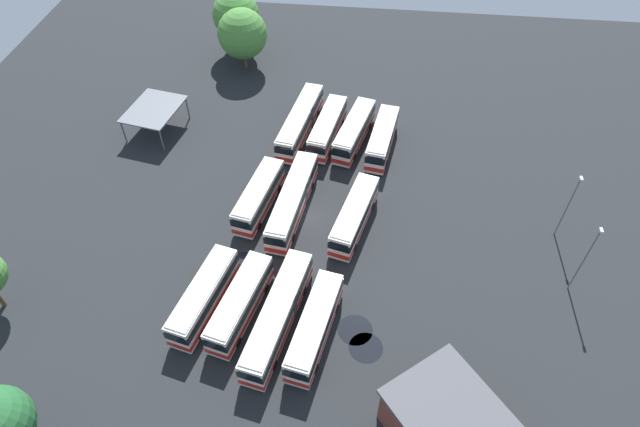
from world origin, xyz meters
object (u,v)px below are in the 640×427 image
(bus_row2_slot2, at_px, (278,315))
(bus_row2_slot1, at_px, (240,303))
(bus_row2_slot0, at_px, (204,296))
(tree_south_edge, at_px, (236,15))
(maintenance_shelter, at_px, (154,109))
(lamp_post_far_corner, at_px, (568,205))
(tree_west_edge, at_px, (242,34))
(lamp_post_by_building, at_px, (585,258))
(bus_row0_slot1, at_px, (327,128))
(tree_east_edge, at_px, (240,18))
(bus_row0_slot2, at_px, (354,131))
(bus_row2_slot3, at_px, (315,327))
(bus_row0_slot3, at_px, (382,138))
(bus_row1_slot3, at_px, (354,216))
(bus_row0_slot0, at_px, (300,122))
(bus_row1_slot0, at_px, (259,196))
(bus_row1_slot1, at_px, (293,200))

(bus_row2_slot2, bearing_deg, bus_row2_slot1, -102.86)
(bus_row2_slot0, height_order, tree_south_edge, tree_south_edge)
(maintenance_shelter, xyz_separation_m, lamp_post_far_corner, (13.50, 51.07, 1.43))
(maintenance_shelter, height_order, tree_west_edge, tree_west_edge)
(lamp_post_by_building, distance_m, tree_west_edge, 57.09)
(bus_row2_slot1, height_order, bus_row2_slot2, same)
(bus_row0_slot1, xyz_separation_m, tree_east_edge, (-22.95, -16.65, 3.06))
(bus_row0_slot2, relative_size, bus_row2_slot3, 1.01)
(bus_row0_slot3, bearing_deg, bus_row1_slot3, -10.59)
(bus_row0_slot0, distance_m, tree_west_edge, 19.46)
(bus_row0_slot1, height_order, tree_south_edge, tree_south_edge)
(bus_row2_slot0, distance_m, bus_row2_slot2, 7.78)
(bus_row1_slot0, bearing_deg, tree_east_edge, -164.77)
(bus_row0_slot0, xyz_separation_m, tree_west_edge, (-15.62, -10.96, 3.80))
(tree_east_edge, bearing_deg, bus_row1_slot1, 20.82)
(bus_row0_slot2, bearing_deg, bus_row0_slot0, -99.44)
(bus_row1_slot3, bearing_deg, tree_south_edge, -149.66)
(bus_row2_slot0, distance_m, bus_row2_slot3, 11.55)
(bus_row2_slot2, distance_m, tree_west_edge, 48.05)
(tree_south_edge, bearing_deg, bus_row2_slot1, 12.52)
(bus_row0_slot2, bearing_deg, bus_row2_slot1, -18.06)
(bus_row1_slot1, bearing_deg, bus_row0_slot2, 155.68)
(tree_west_edge, bearing_deg, bus_row0_slot2, 47.46)
(lamp_post_far_corner, xyz_separation_m, tree_south_edge, (-34.94, -44.24, 1.63))
(bus_row1_slot3, relative_size, lamp_post_by_building, 1.21)
(bus_row1_slot0, distance_m, tree_south_edge, 36.33)
(bus_row2_slot1, relative_size, lamp_post_by_building, 1.18)
(bus_row0_slot3, bearing_deg, bus_row2_slot0, -31.96)
(bus_row2_slot0, xyz_separation_m, bus_row2_slot2, (1.30, 7.67, 0.00))
(bus_row0_slot3, distance_m, maintenance_shelter, 30.87)
(bus_row0_slot0, height_order, bus_row1_slot1, same)
(bus_row1_slot0, distance_m, tree_east_edge, 38.19)
(tree_south_edge, bearing_deg, bus_row0_slot1, 38.58)
(bus_row1_slot0, height_order, lamp_post_far_corner, lamp_post_far_corner)
(maintenance_shelter, bearing_deg, bus_row0_slot2, 90.70)
(bus_row1_slot0, xyz_separation_m, bus_row2_slot2, (15.73, 4.94, 0.00))
(bus_row0_slot1, height_order, bus_row0_slot3, same)
(bus_row1_slot0, distance_m, maintenance_shelter, 21.42)
(bus_row2_slot0, relative_size, bus_row2_slot3, 0.98)
(bus_row2_slot0, height_order, maintenance_shelter, bus_row2_slot0)
(tree_south_edge, distance_m, tree_west_edge, 4.72)
(bus_row1_slot0, xyz_separation_m, bus_row1_slot3, (1.82, 11.35, 0.00))
(bus_row0_slot3, bearing_deg, bus_row0_slot1, -100.64)
(bus_row0_slot1, xyz_separation_m, bus_row2_slot1, (28.61, -5.65, -0.00))
(tree_east_edge, relative_size, tree_west_edge, 0.79)
(bus_row0_slot2, distance_m, bus_row1_slot0, 16.96)
(bus_row0_slot3, height_order, tree_west_edge, tree_west_edge)
(lamp_post_far_corner, relative_size, tree_west_edge, 0.93)
(bus_row1_slot1, relative_size, lamp_post_far_corner, 1.61)
(bus_row0_slot1, xyz_separation_m, bus_row2_slot3, (30.39, 1.96, 0.00))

